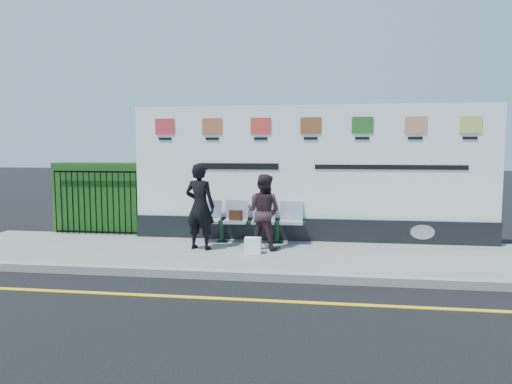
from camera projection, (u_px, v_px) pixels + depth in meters
ground at (269, 301)px, 6.52m from camera, size 80.00×80.00×0.00m
pavement at (283, 256)px, 8.98m from camera, size 14.00×3.00×0.12m
kerb at (275, 277)px, 7.50m from camera, size 14.00×0.18×0.14m
yellow_line at (269, 301)px, 6.52m from camera, size 14.00×0.10×0.01m
billboard at (310, 182)px, 10.11m from camera, size 8.00×0.30×3.00m
hedge at (104, 197)px, 11.29m from camera, size 2.35×0.70×1.70m
railing at (96, 202)px, 10.85m from camera, size 2.05×0.06×1.54m
bench at (250, 231)px, 9.94m from camera, size 2.33×0.71×0.49m
woman_left at (200, 206)px, 9.24m from camera, size 0.72×0.56×1.76m
woman_right at (264, 212)px, 9.29m from camera, size 0.90×0.80×1.54m
handbag_brown at (236, 215)px, 9.93m from camera, size 0.29×0.16×0.22m
carrier_bag_white at (253, 245)px, 8.92m from camera, size 0.31×0.19×0.31m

